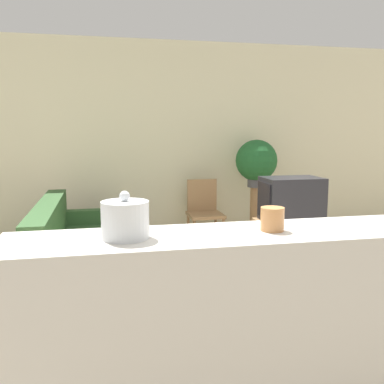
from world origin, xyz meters
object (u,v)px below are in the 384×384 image
Objects in this scene: potted_plant at (256,161)px; couch at (85,256)px; decorative_bowl at (125,220)px; television at (291,199)px; wooden_chair at (204,210)px.

couch is at bearing -152.95° from potted_plant.
potted_plant is at bearing 61.82° from decorative_bowl.
decorative_bowl is at bearing -127.39° from television.
television is at bearing 52.61° from decorative_bowl.
decorative_bowl is at bearing -118.18° from potted_plant.
couch is 3.22× the size of potted_plant.
television is 1.30m from wooden_chair.
television is 3.22m from decorative_bowl.
television is 1.11m from potted_plant.
couch is at bearing -178.14° from television.
potted_plant reaches higher than television.
wooden_chair is at bearing 125.33° from television.
wooden_chair is at bearing 71.32° from decorative_bowl.
television is (2.22, 0.07, 0.49)m from couch.
couch is at bearing 96.46° from decorative_bowl.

